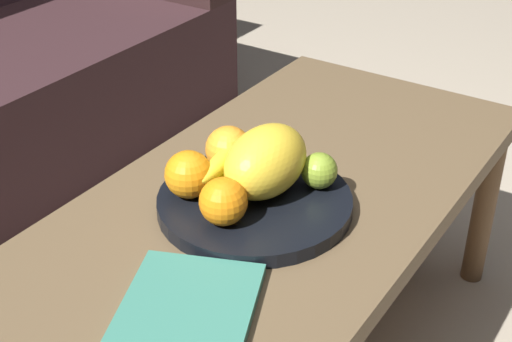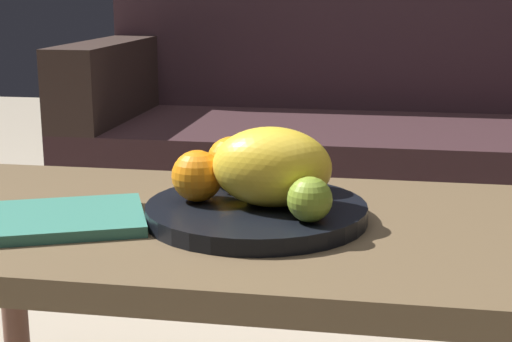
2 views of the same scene
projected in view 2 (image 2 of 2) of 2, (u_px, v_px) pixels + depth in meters
coffee_table at (278, 253)px, 1.14m from camera, size 1.19×0.55×0.44m
couch at (380, 152)px, 2.23m from camera, size 1.70×0.70×0.90m
fruit_bowl at (256, 212)px, 1.12m from camera, size 0.33×0.33×0.03m
melon_large_front at (272, 167)px, 1.10m from camera, size 0.17×0.12×0.12m
orange_front at (197, 176)px, 1.13m from camera, size 0.08×0.08×0.08m
orange_left at (232, 162)px, 1.21m from camera, size 0.08×0.08×0.08m
orange_right at (297, 165)px, 1.19m from camera, size 0.08×0.08×0.08m
apple_front at (310, 199)px, 1.03m from camera, size 0.06×0.06×0.06m
banana_bunch at (262, 176)px, 1.18m from camera, size 0.15×0.15×0.06m
magazine at (56, 219)px, 1.11m from camera, size 0.30×0.26×0.02m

